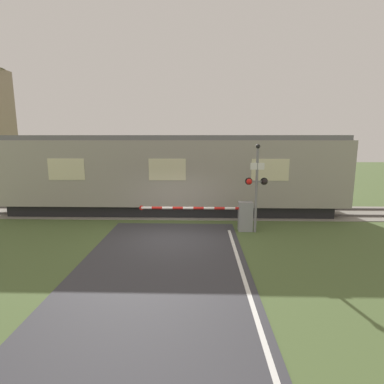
# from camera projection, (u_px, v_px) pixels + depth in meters

# --- Properties ---
(ground_plane) EXTENTS (80.00, 80.00, 0.00)m
(ground_plane) POSITION_uv_depth(u_px,v_px,m) (171.00, 238.00, 12.12)
(ground_plane) COLOR #4C6033
(track_bed) EXTENTS (36.00, 3.20, 0.13)m
(track_bed) POSITION_uv_depth(u_px,v_px,m) (178.00, 212.00, 16.26)
(track_bed) COLOR gray
(track_bed) RESTS_ON ground_plane
(train) EXTENTS (17.96, 2.86, 4.12)m
(train) POSITION_uv_depth(u_px,v_px,m) (170.00, 174.00, 15.90)
(train) COLOR black
(train) RESTS_ON ground_plane
(crossing_barrier) EXTENTS (4.92, 0.44, 1.27)m
(crossing_barrier) POSITION_uv_depth(u_px,v_px,m) (238.00, 215.00, 12.95)
(crossing_barrier) COLOR gray
(crossing_barrier) RESTS_ON ground_plane
(signal_post) EXTENTS (0.94, 0.26, 3.73)m
(signal_post) POSITION_uv_depth(u_px,v_px,m) (257.00, 183.00, 12.47)
(signal_post) COLOR gray
(signal_post) RESTS_ON ground_plane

